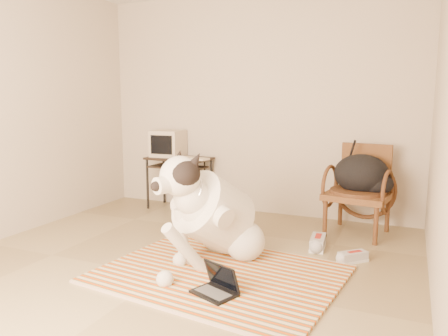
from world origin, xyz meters
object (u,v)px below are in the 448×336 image
Objects in this scene: laptop at (217,286)px; crt_monitor at (168,143)px; pc_tower at (196,195)px; computer_desk at (179,165)px; rattan_chair at (359,189)px; dog at (213,216)px; backpack at (364,176)px.

crt_monitor is (-1.69, 2.19, 0.77)m from laptop.
computer_desk is at bearing -175.95° from pc_tower.
crt_monitor reaches higher than rattan_chair.
backpack is (1.11, 1.38, 0.21)m from dog.
dog reaches higher than backpack.
computer_desk is (-1.20, 1.54, 0.16)m from dog.
dog reaches higher than crt_monitor.
dog is 0.76m from laptop.
computer_desk is at bearing 127.93° from dog.
dog reaches higher than rattan_chair.
dog is 1.52× the size of rattan_chair.
pc_tower is at bearing 120.50° from laptop.
backpack is (0.80, 1.99, 0.55)m from laptop.
computer_desk is at bearing -13.50° from crt_monitor.
pc_tower is 2.13m from backpack.
crt_monitor reaches higher than backpack.
crt_monitor is 2.49m from rattan_chair.
crt_monitor is at bearing 175.31° from rattan_chair.
dog is 2.35× the size of backpack.
computer_desk is 2.28m from rattan_chair.
dog is at bearing -52.07° from computer_desk.
crt_monitor reaches higher than laptop.
dog is at bearing -58.12° from pc_tower.
computer_desk is (-1.51, 2.15, 0.50)m from laptop.
pc_tower is (-0.97, 1.55, -0.22)m from dog.
dog is 3.58× the size of crt_monitor.
pc_tower is 2.06m from rattan_chair.
laptop is 2.21m from backpack.
rattan_chair is (2.27, -0.16, -0.11)m from computer_desk.
rattan_chair is 0.16m from backpack.
rattan_chair is (0.76, 1.99, 0.40)m from laptop.
computer_desk is 1.37× the size of backpack.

